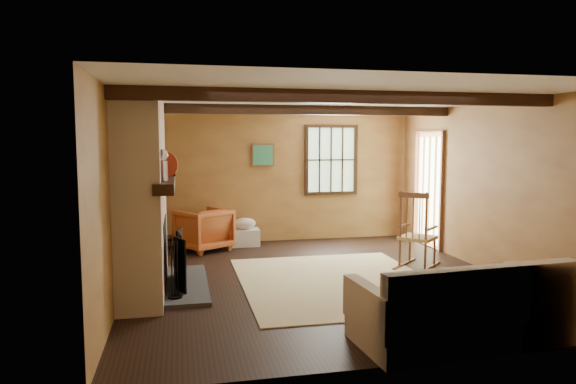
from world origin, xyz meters
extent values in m
plane|color=black|center=(0.00, 0.00, 0.00)|extent=(5.50, 5.50, 0.00)
cube|color=#A7783B|center=(0.00, 2.75, 1.20)|extent=(5.00, 0.02, 2.40)
cube|color=#A7783B|center=(0.00, -2.75, 1.20)|extent=(5.00, 0.02, 2.40)
cube|color=#A7783B|center=(-2.50, 0.00, 1.20)|extent=(0.02, 5.50, 2.40)
cube|color=#A7783B|center=(2.50, 0.00, 1.20)|extent=(0.02, 5.50, 2.40)
cube|color=white|center=(0.00, 0.00, 2.40)|extent=(5.00, 5.50, 0.02)
cube|color=#321D10|center=(0.00, -1.20, 2.33)|extent=(5.00, 0.12, 0.14)
cube|color=#321D10|center=(0.00, 1.20, 2.33)|extent=(5.00, 0.12, 0.14)
cube|color=#321D10|center=(1.00, 2.72, 1.50)|extent=(1.02, 0.06, 1.32)
cube|color=#A5CB9B|center=(1.00, 2.75, 1.50)|extent=(0.90, 0.01, 1.20)
cube|color=#321D10|center=(1.00, 2.73, 1.50)|extent=(0.90, 0.03, 0.02)
cube|color=brown|center=(2.47, 1.70, 1.00)|extent=(0.06, 1.00, 2.06)
cube|color=#A5CB9B|center=(2.50, 1.70, 1.00)|extent=(0.01, 0.80, 1.85)
cube|color=brown|center=(-0.30, 2.72, 1.60)|extent=(0.42, 0.03, 0.42)
cube|color=#257163|center=(-0.30, 2.71, 1.60)|extent=(0.36, 0.01, 0.36)
cube|color=#9C593C|center=(-2.25, 0.00, 1.20)|extent=(0.50, 2.20, 2.40)
cube|color=black|center=(-2.18, 0.00, 0.45)|extent=(0.38, 1.00, 0.85)
cube|color=#3E3D43|center=(-1.75, 0.00, 0.03)|extent=(0.55, 1.80, 0.05)
cube|color=#321D10|center=(-1.97, 0.00, 1.35)|extent=(0.22, 2.30, 0.12)
cube|color=black|center=(-1.82, -0.37, 0.37)|extent=(0.15, 0.30, 0.65)
cube|color=black|center=(-1.82, -0.04, 0.37)|extent=(0.05, 0.32, 0.65)
cube|color=black|center=(-1.82, 0.29, 0.37)|extent=(0.09, 0.32, 0.65)
cylinder|color=black|center=(-1.88, -0.63, 0.06)|extent=(0.16, 0.16, 0.02)
cylinder|color=black|center=(-1.91, -0.66, 0.38)|extent=(0.01, 0.01, 0.66)
cylinder|color=black|center=(-1.88, -0.63, 0.38)|extent=(0.01, 0.01, 0.66)
cylinder|color=black|center=(-1.85, -0.60, 0.38)|extent=(0.01, 0.01, 0.66)
cylinder|color=white|center=(-1.98, -0.76, 1.53)|extent=(0.10, 0.10, 0.23)
sphere|color=white|center=(-1.98, -0.76, 1.70)|extent=(0.13, 0.13, 0.13)
cylinder|color=#A02812|center=(-1.98, -0.28, 1.57)|extent=(0.33, 0.08, 0.33)
cube|color=black|center=(-1.98, 0.15, 1.48)|extent=(0.26, 0.18, 0.13)
cylinder|color=#321D10|center=(-1.98, 0.39, 1.46)|extent=(0.08, 0.08, 0.11)
cylinder|color=#321D10|center=(-1.98, 0.66, 1.45)|extent=(0.06, 0.06, 0.07)
cube|color=tan|center=(0.20, -0.20, 0.00)|extent=(2.50, 3.00, 0.01)
cube|color=tan|center=(1.61, 0.33, 0.44)|extent=(0.64, 0.64, 0.05)
cube|color=brown|center=(1.47, 0.20, 1.08)|extent=(0.34, 0.36, 0.08)
cylinder|color=brown|center=(1.89, 0.32, 0.22)|extent=(0.03, 0.03, 0.43)
cylinder|color=brown|center=(1.62, 0.61, 0.22)|extent=(0.03, 0.03, 0.43)
cylinder|color=brown|center=(1.60, 0.06, 0.22)|extent=(0.03, 0.03, 0.43)
cylinder|color=brown|center=(1.34, 0.34, 0.22)|extent=(0.03, 0.03, 0.43)
cylinder|color=brown|center=(1.60, 0.06, 0.77)|extent=(0.03, 0.03, 0.73)
cylinder|color=brown|center=(1.34, 0.34, 0.77)|extent=(0.03, 0.03, 0.73)
cylinder|color=brown|center=(1.54, 0.13, 0.75)|extent=(0.02, 0.02, 0.60)
cylinder|color=brown|center=(1.47, 0.20, 0.75)|extent=(0.02, 0.02, 0.60)
cylinder|color=brown|center=(1.41, 0.27, 0.75)|extent=(0.02, 0.02, 0.60)
cube|color=brown|center=(1.76, 0.18, 0.60)|extent=(0.32, 0.30, 0.03)
cube|color=brown|center=(1.47, 0.49, 0.60)|extent=(0.32, 0.30, 0.03)
cube|color=brown|center=(1.75, 0.19, 0.01)|extent=(0.63, 0.59, 0.03)
cube|color=brown|center=(1.48, 0.48, 0.01)|extent=(0.63, 0.59, 0.03)
cube|color=beige|center=(0.71, -2.35, 0.21)|extent=(1.98, 1.01, 0.42)
cube|color=beige|center=(0.74, -2.71, 0.53)|extent=(1.92, 0.30, 0.53)
cube|color=beige|center=(-0.20, -2.42, 0.40)|extent=(0.20, 0.87, 0.38)
cube|color=beige|center=(1.61, -2.28, 0.40)|extent=(0.20, 0.87, 0.38)
ellipsoid|color=beige|center=(1.18, -2.22, 0.53)|extent=(0.35, 0.15, 0.34)
cylinder|color=brown|center=(-2.20, 2.56, 0.05)|extent=(0.36, 0.11, 0.11)
cylinder|color=brown|center=(-2.09, 2.56, 0.05)|extent=(0.36, 0.11, 0.11)
cylinder|color=brown|center=(-1.97, 2.56, 0.05)|extent=(0.36, 0.11, 0.11)
cylinder|color=brown|center=(-2.20, 2.56, 0.16)|extent=(0.36, 0.11, 0.11)
cylinder|color=brown|center=(-2.09, 2.56, 0.16)|extent=(0.36, 0.11, 0.11)
cylinder|color=brown|center=(-1.97, 2.56, 0.16)|extent=(0.36, 0.11, 0.11)
cube|color=silver|center=(-0.69, 2.40, 0.15)|extent=(0.50, 0.38, 0.30)
ellipsoid|color=beige|center=(-0.69, 2.40, 0.40)|extent=(0.44, 0.37, 0.20)
imported|color=#BF6026|center=(-1.42, 2.15, 0.36)|extent=(1.07, 1.08, 0.72)
camera|label=1|loc=(-1.80, -6.55, 1.86)|focal=32.00mm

